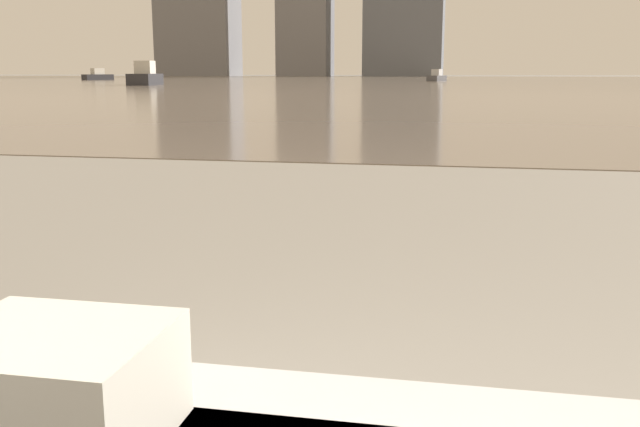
% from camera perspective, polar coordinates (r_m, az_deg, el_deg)
% --- Properties ---
extents(towel_stack, '(0.22, 0.20, 0.12)m').
position_cam_1_polar(towel_stack, '(0.80, -20.59, -12.94)').
color(towel_stack, silver).
rests_on(towel_stack, bathtub).
extents(harbor_water, '(180.00, 110.00, 0.01)m').
position_cam_1_polar(harbor_water, '(61.77, 11.37, 10.32)').
color(harbor_water, gray).
rests_on(harbor_water, ground_plane).
extents(harbor_boat_0, '(2.07, 4.15, 1.49)m').
position_cam_1_polar(harbor_boat_0, '(46.56, -13.80, 10.60)').
color(harbor_boat_0, '#2D2D33').
rests_on(harbor_boat_0, harbor_water).
extents(harbor_boat_2, '(2.37, 3.10, 1.12)m').
position_cam_1_polar(harbor_boat_2, '(74.41, -17.36, 10.48)').
color(harbor_boat_2, '#2D2D33').
rests_on(harbor_boat_2, harbor_water).
extents(harbor_boat_3, '(1.62, 2.84, 1.01)m').
position_cam_1_polar(harbor_boat_3, '(62.49, 9.33, 10.73)').
color(harbor_boat_3, '#4C4C51').
rests_on(harbor_boat_3, harbor_water).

